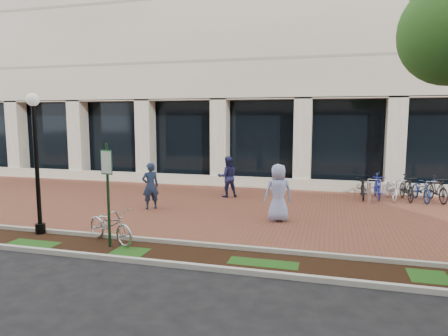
% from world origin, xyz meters
% --- Properties ---
extents(ground, '(120.00, 120.00, 0.00)m').
position_xyz_m(ground, '(0.00, 0.00, 0.00)').
color(ground, black).
rests_on(ground, ground).
extents(brick_plaza, '(40.00, 9.00, 0.01)m').
position_xyz_m(brick_plaza, '(0.00, 0.00, 0.01)').
color(brick_plaza, brown).
rests_on(brick_plaza, ground).
extents(planting_strip, '(40.00, 1.50, 0.01)m').
position_xyz_m(planting_strip, '(0.00, -5.25, 0.01)').
color(planting_strip, black).
rests_on(planting_strip, ground).
extents(curb_plaza_side, '(40.00, 0.12, 0.12)m').
position_xyz_m(curb_plaza_side, '(0.00, -4.50, 0.06)').
color(curb_plaza_side, '#B9BAAF').
rests_on(curb_plaza_side, ground).
extents(curb_street_side, '(40.00, 0.12, 0.12)m').
position_xyz_m(curb_street_side, '(0.00, -6.00, 0.06)').
color(curb_street_side, '#B9BAAF').
rests_on(curb_street_side, ground).
extents(near_office_building, '(40.00, 12.12, 16.00)m').
position_xyz_m(near_office_building, '(0.00, 10.47, 10.05)').
color(near_office_building, beige).
rests_on(near_office_building, ground).
extents(parking_sign, '(0.34, 0.07, 2.69)m').
position_xyz_m(parking_sign, '(-2.12, -5.17, 1.69)').
color(parking_sign, '#14381C').
rests_on(parking_sign, ground).
extents(lamppost, '(0.36, 0.36, 3.99)m').
position_xyz_m(lamppost, '(-4.69, -4.60, 2.26)').
color(lamppost, black).
rests_on(lamppost, ground).
extents(locked_bicycle, '(1.94, 1.34, 0.96)m').
position_xyz_m(locked_bicycle, '(-2.32, -4.78, 0.48)').
color(locked_bicycle, '#B2B2B6').
rests_on(locked_bicycle, ground).
extents(pedestrian_left, '(0.74, 0.72, 1.70)m').
position_xyz_m(pedestrian_left, '(-2.99, -0.91, 0.85)').
color(pedestrian_left, '#1E2D4C').
rests_on(pedestrian_left, ground).
extents(pedestrian_mid, '(1.04, 0.96, 1.71)m').
position_xyz_m(pedestrian_mid, '(-0.86, 1.98, 0.86)').
color(pedestrian_mid, navy).
rests_on(pedestrian_mid, ground).
extents(pedestrian_right, '(1.07, 0.91, 1.86)m').
position_xyz_m(pedestrian_right, '(1.71, -1.41, 0.93)').
color(pedestrian_right, '#99A8E5').
rests_on(pedestrian_right, ground).
extents(bollard, '(0.12, 0.12, 0.89)m').
position_xyz_m(bollard, '(4.77, 2.04, 0.45)').
color(bollard, silver).
rests_on(bollard, ground).
extents(bike_rack_cluster, '(3.52, 1.86, 1.04)m').
position_xyz_m(bike_rack_cluster, '(5.97, 3.16, 0.49)').
color(bike_rack_cluster, black).
rests_on(bike_rack_cluster, ground).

